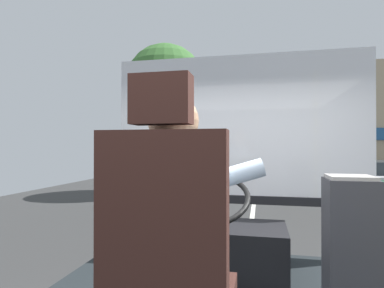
# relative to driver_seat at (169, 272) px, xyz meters

# --- Properties ---
(ground) EXTENTS (18.00, 44.00, 0.06)m
(ground) POSITION_rel_driver_seat_xyz_m (0.13, 9.17, -1.35)
(ground) COLOR #2F2F2F
(driver_seat) EXTENTS (0.48, 0.48, 1.30)m
(driver_seat) POSITION_rel_driver_seat_xyz_m (0.00, 0.00, 0.00)
(driver_seat) COLOR black
(driver_seat) RESTS_ON bus_floor
(bus_driver) EXTENTS (0.76, 0.51, 0.81)m
(bus_driver) POSITION_rel_driver_seat_xyz_m (0.00, 0.11, 0.20)
(bus_driver) COLOR black
(bus_driver) RESTS_ON driver_seat
(steering_console) EXTENTS (1.10, 1.02, 0.84)m
(steering_console) POSITION_rel_driver_seat_xyz_m (-0.00, 1.34, -0.32)
(steering_console) COLOR black
(steering_console) RESTS_ON bus_floor
(fare_box) EXTENTS (0.27, 0.26, 0.87)m
(fare_box) POSITION_rel_driver_seat_xyz_m (0.85, 0.77, -0.11)
(fare_box) COLOR #333338
(fare_box) RESTS_ON bus_floor
(windshield_panel) EXTENTS (2.50, 0.08, 1.48)m
(windshield_panel) POSITION_rel_driver_seat_xyz_m (0.13, 1.99, 0.50)
(windshield_panel) COLOR white
(street_tree) EXTENTS (3.07, 3.07, 5.80)m
(street_tree) POSITION_rel_driver_seat_xyz_m (-3.30, 10.70, 2.91)
(street_tree) COLOR #4C3828
(street_tree) RESTS_ON ground
(shop_building) EXTENTS (11.89, 5.27, 6.14)m
(shop_building) POSITION_rel_driver_seat_xyz_m (6.64, 18.64, 1.74)
(shop_building) COLOR tan
(shop_building) RESTS_ON ground
(parked_car_white) EXTENTS (1.79, 4.04, 1.27)m
(parked_car_white) POSITION_rel_driver_seat_xyz_m (4.46, 11.91, -0.67)
(parked_car_white) COLOR silver
(parked_car_white) RESTS_ON ground
(parked_car_black) EXTENTS (2.02, 4.04, 1.27)m
(parked_car_black) POSITION_rel_driver_seat_xyz_m (4.35, 16.75, -0.67)
(parked_car_black) COLOR black
(parked_car_black) RESTS_ON ground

